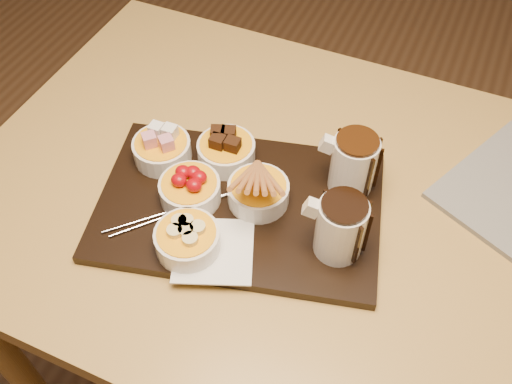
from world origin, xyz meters
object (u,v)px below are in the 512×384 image
at_px(pitcher_dark_chocolate, 340,228).
at_px(serving_board, 239,206).
at_px(dining_table, 308,235).
at_px(pitcher_milk_chocolate, 353,164).
at_px(bowl_strawberries, 190,191).

bearing_deg(pitcher_dark_chocolate, serving_board, 160.02).
distance_m(dining_table, pitcher_milk_chocolate, 0.18).
relative_size(dining_table, serving_board, 2.61).
distance_m(serving_board, pitcher_dark_chocolate, 0.19).
xyz_separation_m(bowl_strawberries, pitcher_dark_chocolate, (0.25, 0.00, 0.03)).
bearing_deg(bowl_strawberries, pitcher_milk_chocolate, 30.06).
bearing_deg(dining_table, pitcher_dark_chocolate, -50.56).
relative_size(bowl_strawberries, pitcher_dark_chocolate, 0.99).
relative_size(serving_board, pitcher_milk_chocolate, 4.53).
xyz_separation_m(dining_table, bowl_strawberries, (-0.18, -0.09, 0.14)).
height_order(serving_board, bowl_strawberries, bowl_strawberries).
bearing_deg(bowl_strawberries, pitcher_dark_chocolate, 1.02).
height_order(dining_table, bowl_strawberries, bowl_strawberries).
distance_m(bowl_strawberries, pitcher_milk_chocolate, 0.27).
distance_m(serving_board, pitcher_milk_chocolate, 0.20).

